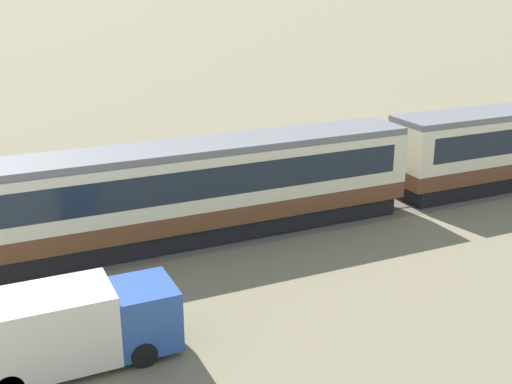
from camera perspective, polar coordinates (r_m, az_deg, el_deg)
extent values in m
cylinder|color=black|center=(34.90, 17.56, 0.15)|extent=(0.90, 0.18, 0.90)
cylinder|color=black|center=(35.91, 16.05, 0.82)|extent=(0.90, 0.18, 0.90)
cube|color=brown|center=(28.34, -4.21, -1.48)|extent=(18.93, 2.90, 0.80)
cube|color=beige|center=(27.84, -4.29, 1.51)|extent=(18.93, 2.90, 2.30)
cube|color=#192330|center=(27.81, -4.30, 1.74)|extent=(17.41, 2.94, 1.29)
cube|color=slate|center=(27.48, -4.36, 4.10)|extent=(18.93, 2.72, 0.30)
cube|color=black|center=(28.64, -4.17, -3.05)|extent=(18.17, 2.49, 0.88)
cylinder|color=black|center=(30.65, 7.30, -1.68)|extent=(0.90, 0.18, 0.90)
cylinder|color=black|center=(31.79, 5.94, -0.86)|extent=(0.90, 0.18, 0.90)
cylinder|color=black|center=(26.64, -16.33, -5.58)|extent=(0.90, 0.18, 0.90)
cylinder|color=black|center=(27.95, -16.80, -4.45)|extent=(0.90, 0.18, 0.90)
cube|color=#665B51|center=(29.47, -0.75, -3.31)|extent=(158.88, 3.60, 0.01)
cube|color=#4C4238|center=(28.86, -0.17, -3.77)|extent=(158.88, 0.12, 0.04)
cube|color=#4C4238|center=(30.07, -1.30, -2.81)|extent=(158.88, 0.12, 0.04)
cube|color=#2D519E|center=(20.41, -9.94, -10.61)|extent=(1.89, 2.11, 1.94)
cube|color=#192330|center=(20.44, -7.39, -9.18)|extent=(0.03, 1.76, 0.85)
cube|color=silver|center=(19.93, -18.89, -11.68)|extent=(4.40, 2.20, 2.26)
cylinder|color=black|center=(19.95, -9.95, -14.02)|extent=(0.80, 0.26, 0.80)
cylinder|color=black|center=(21.56, -11.33, -11.40)|extent=(0.80, 0.26, 0.80)
cylinder|color=black|center=(21.22, -21.51, -13.00)|extent=(0.80, 0.26, 0.80)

